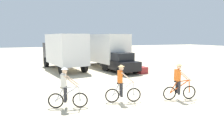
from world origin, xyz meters
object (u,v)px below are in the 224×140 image
(cyclist_near_camera, at_px, (179,83))
(cyclist_cowboy_hat, at_px, (122,85))
(box_truck_white_box, at_px, (103,49))
(box_truck_avon_van, at_px, (64,50))
(sedan_parked, at_px, (119,62))
(supply_crate, at_px, (141,70))
(cyclist_orange_shirt, at_px, (66,89))

(cyclist_near_camera, bearing_deg, cyclist_cowboy_hat, 164.87)
(box_truck_white_box, distance_m, cyclist_cowboy_hat, 11.61)
(box_truck_white_box, bearing_deg, box_truck_avon_van, -178.04)
(sedan_parked, xyz_separation_m, supply_crate, (1.48, -1.25, -0.61))
(box_truck_white_box, height_order, cyclist_orange_shirt, box_truck_white_box)
(cyclist_near_camera, bearing_deg, sedan_parked, 84.70)
(box_truck_avon_van, relative_size, supply_crate, 7.73)
(cyclist_cowboy_hat, bearing_deg, supply_crate, 51.96)
(supply_crate, bearing_deg, cyclist_orange_shirt, -140.87)
(box_truck_white_box, height_order, supply_crate, box_truck_white_box)
(sedan_parked, distance_m, cyclist_orange_shirt, 9.63)
(sedan_parked, height_order, cyclist_orange_shirt, cyclist_orange_shirt)
(cyclist_orange_shirt, bearing_deg, box_truck_avon_van, 79.95)
(cyclist_cowboy_hat, distance_m, cyclist_near_camera, 2.86)
(box_truck_white_box, relative_size, supply_crate, 7.74)
(cyclist_orange_shirt, height_order, supply_crate, cyclist_orange_shirt)
(cyclist_near_camera, relative_size, supply_crate, 2.01)
(cyclist_near_camera, height_order, supply_crate, cyclist_near_camera)
(box_truck_avon_van, relative_size, cyclist_orange_shirt, 3.85)
(supply_crate, bearing_deg, sedan_parked, 139.79)
(cyclist_orange_shirt, relative_size, supply_crate, 2.01)
(sedan_parked, xyz_separation_m, cyclist_near_camera, (-0.78, -8.43, -0.04))
(cyclist_cowboy_hat, bearing_deg, box_truck_white_box, 73.28)
(cyclist_orange_shirt, bearing_deg, supply_crate, 39.13)
(cyclist_cowboy_hat, relative_size, supply_crate, 2.01)
(sedan_parked, distance_m, cyclist_near_camera, 8.46)
(box_truck_white_box, height_order, cyclist_cowboy_hat, box_truck_white_box)
(sedan_parked, relative_size, cyclist_cowboy_hat, 2.40)
(cyclist_orange_shirt, xyz_separation_m, supply_crate, (7.60, 6.18, -0.57))
(box_truck_white_box, height_order, cyclist_near_camera, box_truck_white_box)
(box_truck_avon_van, height_order, box_truck_white_box, same)
(box_truck_avon_van, relative_size, sedan_parked, 1.61)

